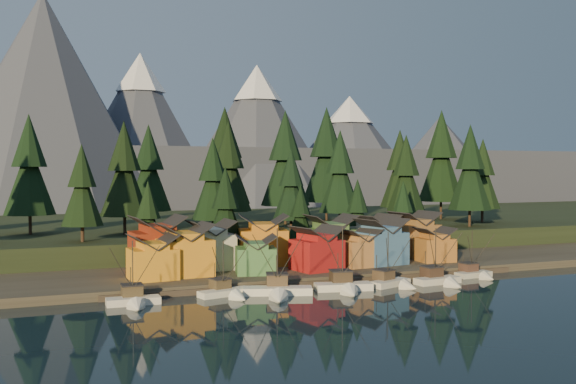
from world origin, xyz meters
name	(u,v)px	position (x,y,z in m)	size (l,w,h in m)	color
ground	(369,301)	(0.00, 0.00, 0.00)	(500.00, 500.00, 0.00)	black
shore_strip	(279,262)	(0.00, 40.00, 0.75)	(400.00, 50.00, 1.50)	#363027
hillside	(217,231)	(0.00, 90.00, 3.00)	(420.00, 100.00, 6.00)	black
dock	(325,281)	(0.00, 16.50, 0.50)	(80.00, 4.00, 1.00)	#4E4138
mountain_ridge	(137,158)	(-4.20, 213.59, 26.06)	(560.00, 190.00, 90.00)	#4E5264
boat_0	(134,291)	(-35.14, 10.07, 2.20)	(8.37, 9.10, 10.93)	silver
boat_1	(228,285)	(-19.84, 11.46, 1.86)	(9.59, 10.08, 10.09)	white
boat_2	(278,283)	(-12.11, 8.93, 2.19)	(12.17, 12.64, 12.21)	white
boat_3	(345,278)	(-0.04, 8.42, 2.35)	(10.52, 11.08, 12.14)	white
boat_4	(394,275)	(9.97, 9.06, 2.15)	(8.81, 9.36, 10.74)	beige
boat_5	(441,272)	(19.06, 7.93, 2.22)	(9.22, 9.90, 11.26)	beige
boat_6	(477,267)	(29.73, 11.55, 2.02)	(7.78, 8.34, 9.99)	beige
house_front_0	(153,256)	(-29.86, 24.20, 5.63)	(8.47, 8.07, 7.87)	orange
house_front_1	(185,248)	(-23.76, 26.10, 6.48)	(9.61, 9.26, 9.48)	orange
house_front_2	(256,253)	(-11.06, 23.22, 5.23)	(8.75, 8.79, 7.10)	#467A42
house_front_3	(317,247)	(1.12, 22.82, 5.93)	(9.64, 9.33, 8.43)	#A11919
house_front_4	(358,246)	(10.94, 24.63, 5.43)	(7.99, 8.52, 7.49)	#B0753E
house_front_5	(381,240)	(16.61, 25.31, 6.38)	(9.89, 9.20, 9.29)	#3E6793
house_front_6	(434,244)	(29.00, 24.44, 5.22)	(7.60, 7.24, 7.08)	#A9682B
house_back_0	(157,242)	(-27.34, 33.63, 6.98)	(10.19, 9.83, 10.43)	maroon
house_back_1	(210,243)	(-17.42, 31.82, 6.45)	(8.56, 8.66, 9.42)	beige
house_back_2	(263,238)	(-6.02, 33.41, 6.81)	(11.32, 10.74, 10.11)	orange
house_back_3	(330,237)	(9.09, 33.41, 6.59)	(9.88, 8.88, 9.68)	#496F3C
house_back_4	(375,235)	(20.38, 34.22, 6.42)	(10.11, 9.85, 9.37)	silver
house_back_5	(414,233)	(29.48, 32.92, 6.68)	(9.28, 9.38, 9.87)	olive
tree_hill_1	(29,169)	(-50.00, 68.00, 21.01)	(11.79, 11.79, 27.46)	#332319
tree_hill_2	(82,188)	(-40.00, 48.00, 16.95)	(8.60, 8.60, 20.04)	#332319
tree_hill_3	(124,172)	(-30.00, 60.00, 20.14)	(11.10, 11.10, 25.87)	#332319
tree_hill_4	(149,171)	(-22.00, 75.00, 20.35)	(11.27, 11.27, 26.26)	#332319
tree_hill_5	(213,182)	(-12.00, 50.00, 18.00)	(9.42, 9.42, 21.96)	#332319
tree_hill_6	(228,170)	(-4.00, 65.00, 20.67)	(11.52, 11.52, 26.84)	#332319
tree_hill_7	(291,187)	(6.00, 48.00, 16.74)	(8.44, 8.44, 19.65)	#332319
tree_hill_8	(285,162)	(14.00, 72.00, 22.84)	(13.22, 13.22, 30.80)	#332319
tree_hill_9	(340,175)	(22.00, 55.00, 19.49)	(10.59, 10.59, 24.67)	#332319
tree_hill_10	(327,158)	(30.00, 80.00, 24.01)	(14.14, 14.14, 32.94)	#332319
tree_hill_11	(406,177)	(38.00, 50.00, 18.91)	(10.14, 10.14, 23.61)	#332319
tree_hill_12	(400,172)	(46.00, 66.00, 20.21)	(11.16, 11.16, 26.00)	#332319
tree_hill_13	(470,171)	(56.00, 48.00, 20.50)	(11.39, 11.39, 26.52)	#332319
tree_hill_14	(441,159)	(64.00, 72.00, 23.81)	(13.98, 13.98, 32.57)	#332319
tree_hill_15	(225,159)	(0.00, 82.00, 23.58)	(13.80, 13.80, 32.14)	#332319
tree_hill_17	(483,176)	(68.00, 58.00, 18.84)	(10.09, 10.09, 23.50)	#332319
tree_shore_0	(148,220)	(-28.00, 40.00, 10.81)	(7.32, 7.32, 17.04)	#332319
tree_shore_1	(225,210)	(-12.00, 40.00, 12.40)	(8.56, 8.56, 19.95)	#332319
tree_shore_2	(301,218)	(5.00, 40.00, 10.29)	(6.91, 6.91, 16.09)	#332319
tree_shore_3	(357,213)	(19.00, 40.00, 10.88)	(7.37, 7.37, 17.18)	#332319
tree_shore_4	(403,213)	(31.00, 40.00, 10.60)	(7.15, 7.15, 16.66)	#332319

